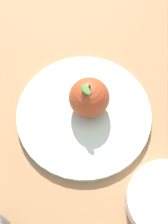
% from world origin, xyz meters
% --- Properties ---
extents(ground_plane, '(2.40, 2.40, 0.00)m').
position_xyz_m(ground_plane, '(0.00, 0.00, 0.00)').
color(ground_plane, olive).
extents(dinner_plate, '(0.25, 0.25, 0.02)m').
position_xyz_m(dinner_plate, '(-0.03, 0.01, 0.01)').
color(dinner_plate, '#B2C6B2').
rests_on(dinner_plate, ground_plane).
extents(apple, '(0.07, 0.07, 0.08)m').
position_xyz_m(apple, '(-0.05, 0.01, 0.05)').
color(apple, '#9E3D1E').
rests_on(apple, dinner_plate).
extents(side_bowl, '(0.13, 0.13, 0.04)m').
position_xyz_m(side_bowl, '(0.01, 0.22, 0.02)').
color(side_bowl, white).
rests_on(side_bowl, ground_plane).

